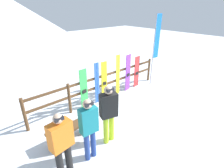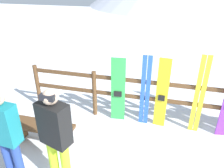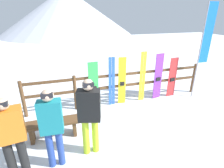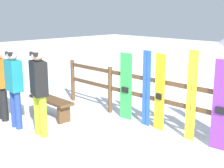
# 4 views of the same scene
# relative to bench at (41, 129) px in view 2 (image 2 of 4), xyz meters

# --- Properties ---
(fence) EXTENTS (5.92, 0.10, 1.10)m
(fence) POSITION_rel_bench_xyz_m (2.13, 1.21, 0.33)
(fence) COLOR brown
(fence) RESTS_ON ground
(bench) EXTENTS (1.29, 0.36, 0.45)m
(bench) POSITION_rel_bench_xyz_m (0.00, 0.00, 0.00)
(bench) COLOR brown
(bench) RESTS_ON ground
(person_black) EXTENTS (0.49, 0.36, 1.69)m
(person_black) POSITION_rel_bench_xyz_m (0.76, -0.74, 0.65)
(person_black) COLOR #B7D826
(person_black) RESTS_ON ground
(person_teal) EXTENTS (0.42, 0.26, 1.63)m
(person_teal) POSITION_rel_bench_xyz_m (0.05, -0.88, 0.62)
(person_teal) COLOR navy
(person_teal) RESTS_ON ground
(snowboard_green) EXTENTS (0.31, 0.08, 1.49)m
(snowboard_green) POSITION_rel_bench_xyz_m (1.24, 1.16, 0.41)
(snowboard_green) COLOR green
(snowboard_green) RESTS_ON ground
(ski_pair_blue) EXTENTS (0.19, 0.02, 1.59)m
(ski_pair_blue) POSITION_rel_bench_xyz_m (1.82, 1.16, 0.47)
(ski_pair_blue) COLOR blue
(ski_pair_blue) RESTS_ON ground
(snowboard_yellow) EXTENTS (0.25, 0.07, 1.57)m
(snowboard_yellow) POSITION_rel_bench_xyz_m (2.16, 1.16, 0.45)
(snowboard_yellow) COLOR yellow
(snowboard_yellow) RESTS_ON ground
(ski_pair_yellow) EXTENTS (0.20, 0.02, 1.70)m
(ski_pair_yellow) POSITION_rel_bench_xyz_m (2.88, 1.16, 0.52)
(ski_pair_yellow) COLOR yellow
(ski_pair_yellow) RESTS_ON ground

